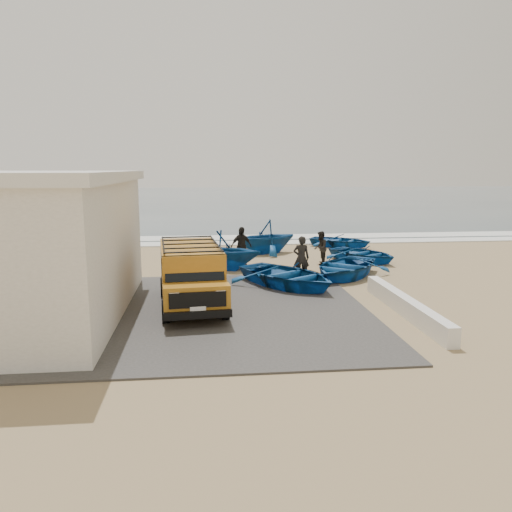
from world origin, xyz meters
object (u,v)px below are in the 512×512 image
parapet (405,306)px  boat_mid_left (224,250)px  fisherman_back (241,246)px  boat_far_right (340,241)px  boat_mid_right (363,254)px  fisherman_middle (320,248)px  fisherman_front (301,258)px  boat_near_right (344,267)px  boat_far_left (266,237)px  boat_near_left (287,275)px  van (191,273)px

parapet → boat_mid_left: size_ratio=1.83×
boat_mid_left → fisherman_back: 1.09m
parapet → boat_far_right: (1.62, 13.10, 0.08)m
boat_mid_left → boat_far_right: (6.79, 5.65, -0.51)m
boat_mid_right → fisherman_middle: 2.25m
boat_mid_left → fisherman_front: fisherman_front is taller
boat_near_right → boat_far_left: bearing=149.7°
fisherman_middle → boat_near_left: bearing=-8.0°
boat_mid_right → fisherman_front: (-3.69, -3.59, 0.51)m
van → boat_near_left: 4.21m
boat_far_left → boat_mid_left: bearing=-52.7°
boat_near_left → boat_near_right: 3.02m
parapet → boat_mid_right: boat_mid_right is taller
boat_mid_left → boat_mid_right: 6.77m
fisherman_back → boat_near_left: bearing=-96.3°
boat_mid_left → fisherman_middle: size_ratio=2.14×
parapet → fisherman_front: (-2.21, 5.08, 0.61)m
boat_mid_left → fisherman_front: 3.79m
boat_near_right → fisherman_middle: (-0.34, 2.82, 0.34)m
boat_far_right → fisherman_front: size_ratio=1.95×
parapet → boat_near_left: size_ratio=1.38×
fisherman_front → fisherman_back: fisherman_back is taller
van → boat_near_right: size_ratio=1.18×
fisherman_middle → boat_mid_right: bearing=121.7°
boat_far_right → fisherman_middle: bearing=-171.1°
boat_near_right → fisherman_back: 4.92m
boat_near_left → fisherman_back: (-1.39, 4.31, 0.44)m
van → parapet: bearing=-19.4°
fisherman_front → boat_mid_right: bearing=-130.3°
boat_mid_left → boat_far_right: 8.84m
boat_near_left → fisherman_front: bearing=22.9°
boat_near_right → boat_mid_left: 5.26m
boat_near_left → fisherman_front: fisherman_front is taller
fisherman_front → parapet: bearing=119.0°
boat_mid_left → boat_far_right: boat_mid_left is taller
boat_near_right → boat_near_left: bearing=-112.7°
boat_near_left → boat_far_right: (4.60, 9.21, -0.09)m
boat_near_left → parapet: bearing=-87.0°
boat_near_left → boat_mid_right: size_ratio=1.22×
boat_far_right → van: bearing=179.0°
parapet → boat_far_right: bearing=83.0°
van → boat_mid_right: 10.64m
fisherman_front → boat_far_right: bearing=-110.0°
boat_near_right → fisherman_front: 1.93m
boat_far_left → boat_far_right: boat_far_left is taller
boat_mid_right → fisherman_front: size_ratio=2.02×
van → boat_far_right: (8.09, 11.48, -0.74)m
van → boat_mid_left: (1.30, 5.83, -0.23)m
boat_mid_right → fisherman_back: (-5.84, -0.47, 0.53)m
boat_near_left → fisherman_back: size_ratio=2.43×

